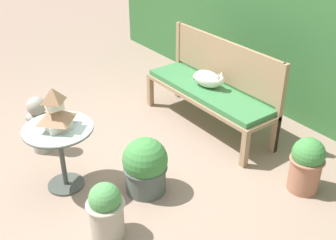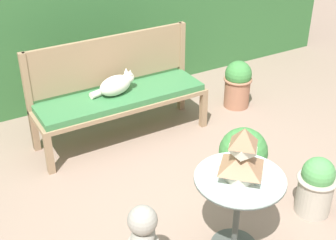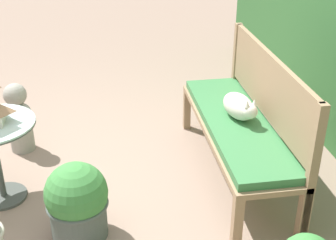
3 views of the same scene
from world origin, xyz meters
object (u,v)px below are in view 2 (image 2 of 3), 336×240
object	(u,v)px
pagoda_birdhouse	(242,157)
potted_plant_bench_right	(243,159)
potted_plant_patio_mid	(316,186)
garden_bench	(121,100)
cat	(116,85)
patio_table	(239,194)
potted_plant_table_far	(238,83)

from	to	relation	value
pagoda_birdhouse	potted_plant_bench_right	bearing A→B (deg)	48.45
potted_plant_patio_mid	potted_plant_bench_right	size ratio (longest dim) A/B	0.92
garden_bench	potted_plant_bench_right	distance (m)	1.30
cat	potted_plant_bench_right	distance (m)	1.36
patio_table	potted_plant_bench_right	world-z (taller)	patio_table
cat	potted_plant_bench_right	bearing A→B (deg)	-78.44
cat	pagoda_birdhouse	world-z (taller)	pagoda_birdhouse
pagoda_birdhouse	patio_table	bearing A→B (deg)	0.00
potted_plant_table_far	cat	bearing A→B (deg)	177.44
potted_plant_table_far	potted_plant_patio_mid	bearing A→B (deg)	-108.22
potted_plant_table_far	potted_plant_bench_right	world-z (taller)	potted_plant_bench_right
potted_plant_bench_right	potted_plant_table_far	bearing A→B (deg)	54.02
patio_table	pagoda_birdhouse	xyz separation A→B (m)	(0.00, 0.00, 0.29)
cat	pagoda_birdhouse	distance (m)	1.77
garden_bench	patio_table	size ratio (longest dim) A/B	2.70
cat	potted_plant_patio_mid	size ratio (longest dim) A/B	0.94
garden_bench	cat	distance (m)	0.16
garden_bench	potted_plant_table_far	size ratio (longest dim) A/B	3.15
garden_bench	potted_plant_patio_mid	bearing A→B (deg)	-65.09
cat	patio_table	bearing A→B (deg)	-101.06
patio_table	potted_plant_table_far	distance (m)	2.16
pagoda_birdhouse	potted_plant_patio_mid	distance (m)	0.93
cat	potted_plant_bench_right	world-z (taller)	cat
patio_table	pagoda_birdhouse	bearing A→B (deg)	0.00
cat	pagoda_birdhouse	bearing A→B (deg)	-101.06
garden_bench	cat	xyz separation A→B (m)	(-0.03, 0.03, 0.16)
patio_table	potted_plant_patio_mid	size ratio (longest dim) A/B	1.27
potted_plant_bench_right	potted_plant_patio_mid	bearing A→B (deg)	-63.46
garden_bench	patio_table	xyz separation A→B (m)	(0.04, -1.73, 0.07)
potted_plant_bench_right	garden_bench	bearing A→B (deg)	114.14
garden_bench	pagoda_birdhouse	world-z (taller)	pagoda_birdhouse
garden_bench	pagoda_birdhouse	xyz separation A→B (m)	(0.04, -1.73, 0.36)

